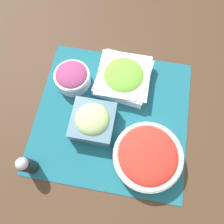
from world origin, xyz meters
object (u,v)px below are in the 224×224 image
object	(u,v)px
tomato_bowl	(148,156)
lettuce_bowl	(123,77)
cucumber_bowl	(93,121)
pepper_shaker	(26,165)
onion_bowl	(72,77)

from	to	relation	value
tomato_bowl	lettuce_bowl	world-z (taller)	tomato_bowl
cucumber_bowl	tomato_bowl	xyz separation A→B (m)	(0.07, 0.17, -0.00)
lettuce_bowl	pepper_shaker	size ratio (longest dim) A/B	1.87
lettuce_bowl	cucumber_bowl	bearing A→B (deg)	-21.42
tomato_bowl	lettuce_bowl	xyz separation A→B (m)	(-0.24, -0.11, -0.01)
onion_bowl	cucumber_bowl	bearing A→B (deg)	35.42
lettuce_bowl	onion_bowl	bearing A→B (deg)	-78.65
cucumber_bowl	onion_bowl	size ratio (longest dim) A/B	1.10
tomato_bowl	cucumber_bowl	bearing A→B (deg)	-113.19
lettuce_bowl	pepper_shaker	bearing A→B (deg)	-33.50
pepper_shaker	tomato_bowl	bearing A→B (deg)	104.58
onion_bowl	pepper_shaker	distance (m)	0.29
onion_bowl	pepper_shaker	bearing A→B (deg)	-10.37
cucumber_bowl	onion_bowl	bearing A→B (deg)	-144.58
tomato_bowl	pepper_shaker	bearing A→B (deg)	-75.42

